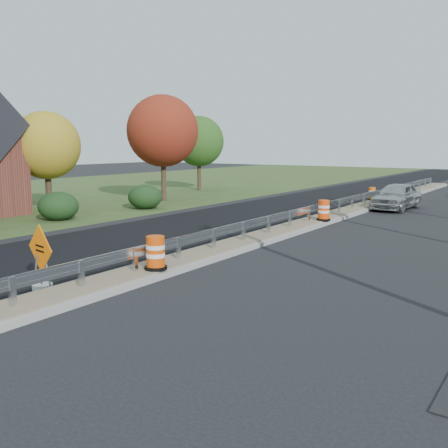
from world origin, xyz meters
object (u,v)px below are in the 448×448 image
Objects in this scene: barrel_median_mid at (324,211)px; barrel_median_far at (372,194)px; car_silver at (397,196)px; caution_sign at (42,273)px; barrel_median_near at (156,253)px.

barrel_median_far is at bearing 95.90° from barrel_median_mid.
barrel_median_far is 3.44m from car_silver.
barrel_median_far is at bearing 97.97° from caution_sign.
car_silver is at bearing -46.89° from barrel_median_far.
barrel_median_near is 1.21× the size of barrel_median_far.
car_silver is at bearing 81.26° from barrel_median_mid.
caution_sign reaches higher than barrel_median_near.
barrel_median_near reaches higher than barrel_median_far.
car_silver is (3.06, 23.00, 0.36)m from caution_sign.
barrel_median_near is 0.21× the size of car_silver.
car_silver is (2.35, -2.51, 0.19)m from barrel_median_far.
barrel_median_mid is (1.81, 14.87, 0.25)m from caution_sign.
barrel_median_near is at bearing -87.66° from barrel_median_far.
car_silver is at bearing 85.98° from barrel_median_near.
barrel_median_near is 12.07m from barrel_median_mid.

